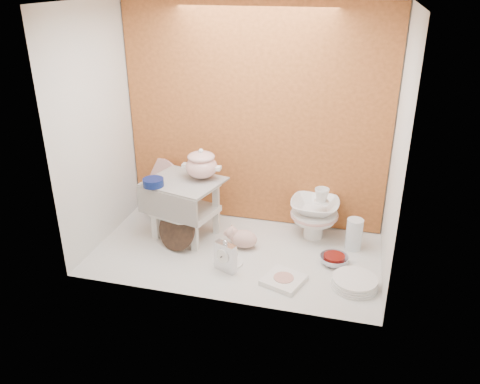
% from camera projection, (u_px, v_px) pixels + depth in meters
% --- Properties ---
extents(ground, '(1.80, 1.80, 0.00)m').
position_uv_depth(ground, '(236.00, 253.00, 3.11)').
color(ground, silver).
rests_on(ground, ground).
extents(niche_shell, '(1.86, 1.03, 1.53)m').
position_uv_depth(niche_shell, '(243.00, 103.00, 2.88)').
color(niche_shell, '#BE652F').
rests_on(niche_shell, ground).
extents(step_stool, '(0.54, 0.50, 0.40)m').
position_uv_depth(step_stool, '(185.00, 209.00, 3.23)').
color(step_stool, silver).
rests_on(step_stool, ground).
extents(soup_tureen, '(0.32, 0.32, 0.21)m').
position_uv_depth(soup_tureen, '(201.00, 164.00, 3.14)').
color(soup_tureen, white).
rests_on(soup_tureen, step_stool).
extents(cobalt_bowl, '(0.17, 0.17, 0.05)m').
position_uv_depth(cobalt_bowl, '(153.00, 182.00, 3.06)').
color(cobalt_bowl, '#0B1954').
rests_on(cobalt_bowl, step_stool).
extents(floral_platter, '(0.43, 0.27, 0.41)m').
position_uv_depth(floral_platter, '(161.00, 187.00, 3.55)').
color(floral_platter, white).
rests_on(floral_platter, ground).
extents(blue_white_vase, '(0.23, 0.23, 0.24)m').
position_uv_depth(blue_white_vase, '(163.00, 201.00, 3.53)').
color(blue_white_vase, silver).
rests_on(blue_white_vase, ground).
extents(lacquer_tray, '(0.32, 0.23, 0.27)m').
position_uv_depth(lacquer_tray, '(177.00, 229.00, 3.11)').
color(lacquer_tray, black).
rests_on(lacquer_tray, ground).
extents(mantel_clock, '(0.15, 0.10, 0.20)m').
position_uv_depth(mantel_clock, '(225.00, 256.00, 2.88)').
color(mantel_clock, silver).
rests_on(mantel_clock, ground).
extents(plush_pig, '(0.26, 0.23, 0.13)m').
position_uv_depth(plush_pig, '(244.00, 239.00, 3.14)').
color(plush_pig, '#D1A093').
rests_on(plush_pig, ground).
extents(teacup_saucer, '(0.22, 0.22, 0.01)m').
position_uv_depth(teacup_saucer, '(228.00, 262.00, 2.99)').
color(teacup_saucer, white).
rests_on(teacup_saucer, ground).
extents(gold_rim_teacup, '(0.13, 0.13, 0.09)m').
position_uv_depth(gold_rim_teacup, '(228.00, 255.00, 2.97)').
color(gold_rim_teacup, white).
rests_on(gold_rim_teacup, teacup_saucer).
extents(lattice_dish, '(0.27, 0.27, 0.03)m').
position_uv_depth(lattice_dish, '(284.00, 280.00, 2.80)').
color(lattice_dish, white).
rests_on(lattice_dish, ground).
extents(dinner_plate_stack, '(0.35, 0.35, 0.06)m').
position_uv_depth(dinner_plate_stack, '(355.00, 282.00, 2.76)').
color(dinner_plate_stack, white).
rests_on(dinner_plate_stack, ground).
extents(crystal_bowl, '(0.20, 0.20, 0.06)m').
position_uv_depth(crystal_bowl, '(334.00, 260.00, 2.97)').
color(crystal_bowl, silver).
rests_on(crystal_bowl, ground).
extents(clear_glass_vase, '(0.13, 0.13, 0.21)m').
position_uv_depth(clear_glass_vase, '(354.00, 234.00, 3.11)').
color(clear_glass_vase, silver).
rests_on(clear_glass_vase, ground).
extents(porcelain_tower, '(0.35, 0.35, 0.37)m').
position_uv_depth(porcelain_tower, '(314.00, 213.00, 3.22)').
color(porcelain_tower, white).
rests_on(porcelain_tower, ground).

